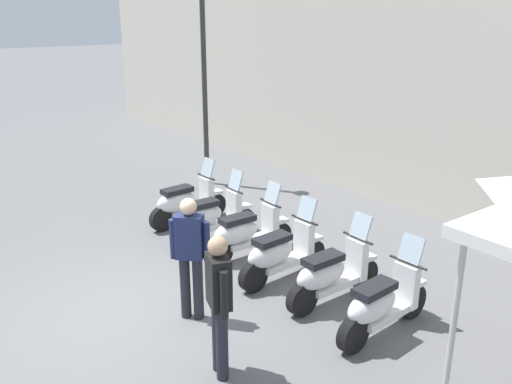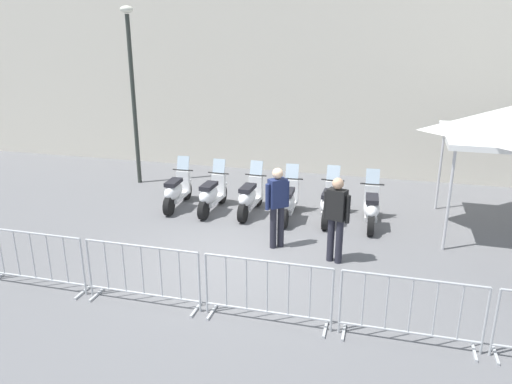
{
  "view_description": "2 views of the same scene",
  "coord_description": "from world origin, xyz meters",
  "px_view_note": "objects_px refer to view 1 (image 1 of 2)",
  "views": [
    {
      "loc": [
        6.32,
        -2.38,
        4.01
      ],
      "look_at": [
        -0.42,
        2.62,
        1.19
      ],
      "focal_mm": 37.97,
      "sensor_mm": 36.0,
      "label": 1
    },
    {
      "loc": [
        2.76,
        -8.41,
        4.33
      ],
      "look_at": [
        -0.21,
        1.91,
        0.8
      ],
      "focal_mm": 34.21,
      "sensor_mm": 36.0,
      "label": 2
    }
  ],
  "objects_px": {
    "motorcycle_2": "(246,233)",
    "officer_by_barriers": "(219,299)",
    "motorcycle_4": "(331,274)",
    "motorcycle_3": "(280,254)",
    "motorcycle_5": "(381,304)",
    "officer_near_row_end": "(190,252)",
    "motorcycle_0": "(185,202)",
    "street_lamp": "(204,53)",
    "motorcycle_1": "(210,217)"
  },
  "relations": [
    {
      "from": "motorcycle_2",
      "to": "officer_by_barriers",
      "type": "bearing_deg",
      "value": -41.01
    },
    {
      "from": "motorcycle_4",
      "to": "motorcycle_3",
      "type": "bearing_deg",
      "value": -171.54
    },
    {
      "from": "motorcycle_4",
      "to": "motorcycle_5",
      "type": "relative_size",
      "value": 1.0
    },
    {
      "from": "officer_near_row_end",
      "to": "officer_by_barriers",
      "type": "height_order",
      "value": "same"
    },
    {
      "from": "officer_near_row_end",
      "to": "motorcycle_0",
      "type": "bearing_deg",
      "value": 151.89
    },
    {
      "from": "motorcycle_2",
      "to": "motorcycle_5",
      "type": "bearing_deg",
      "value": 0.53
    },
    {
      "from": "motorcycle_2",
      "to": "street_lamp",
      "type": "bearing_deg",
      "value": 156.97
    },
    {
      "from": "motorcycle_2",
      "to": "officer_near_row_end",
      "type": "xyz_separation_m",
      "value": [
        1.1,
        -1.69,
        0.53
      ]
    },
    {
      "from": "motorcycle_4",
      "to": "officer_by_barriers",
      "type": "bearing_deg",
      "value": -79.2
    },
    {
      "from": "motorcycle_4",
      "to": "street_lamp",
      "type": "bearing_deg",
      "value": 164.88
    },
    {
      "from": "motorcycle_3",
      "to": "motorcycle_5",
      "type": "distance_m",
      "value": 1.95
    },
    {
      "from": "officer_near_row_end",
      "to": "street_lamp",
      "type": "bearing_deg",
      "value": 146.37
    },
    {
      "from": "street_lamp",
      "to": "officer_by_barriers",
      "type": "relative_size",
      "value": 2.9
    },
    {
      "from": "motorcycle_4",
      "to": "motorcycle_2",
      "type": "bearing_deg",
      "value": -177.35
    },
    {
      "from": "motorcycle_1",
      "to": "officer_by_barriers",
      "type": "distance_m",
      "value": 3.9
    },
    {
      "from": "street_lamp",
      "to": "motorcycle_5",
      "type": "bearing_deg",
      "value": -13.55
    },
    {
      "from": "motorcycle_2",
      "to": "motorcycle_0",
      "type": "bearing_deg",
      "value": -178.11
    },
    {
      "from": "motorcycle_1",
      "to": "motorcycle_5",
      "type": "xyz_separation_m",
      "value": [
        3.91,
        0.12,
        0.0
      ]
    },
    {
      "from": "motorcycle_1",
      "to": "motorcycle_4",
      "type": "xyz_separation_m",
      "value": [
        2.93,
        0.18,
        0.0
      ]
    },
    {
      "from": "motorcycle_5",
      "to": "officer_by_barriers",
      "type": "height_order",
      "value": "officer_by_barriers"
    },
    {
      "from": "motorcycle_2",
      "to": "motorcycle_3",
      "type": "distance_m",
      "value": 0.98
    },
    {
      "from": "motorcycle_5",
      "to": "officer_near_row_end",
      "type": "relative_size",
      "value": 1.0
    },
    {
      "from": "motorcycle_4",
      "to": "officer_near_row_end",
      "type": "bearing_deg",
      "value": -115.43
    },
    {
      "from": "motorcycle_3",
      "to": "street_lamp",
      "type": "xyz_separation_m",
      "value": [
        -4.97,
        1.75,
        2.63
      ]
    },
    {
      "from": "street_lamp",
      "to": "motorcycle_2",
      "type": "bearing_deg",
      "value": -23.03
    },
    {
      "from": "motorcycle_0",
      "to": "officer_near_row_end",
      "type": "relative_size",
      "value": 1.0
    },
    {
      "from": "street_lamp",
      "to": "officer_near_row_end",
      "type": "relative_size",
      "value": 2.9
    },
    {
      "from": "motorcycle_0",
      "to": "motorcycle_2",
      "type": "height_order",
      "value": "same"
    },
    {
      "from": "motorcycle_0",
      "to": "officer_near_row_end",
      "type": "height_order",
      "value": "officer_near_row_end"
    },
    {
      "from": "motorcycle_0",
      "to": "motorcycle_3",
      "type": "xyz_separation_m",
      "value": [
        2.93,
        0.01,
        0.0
      ]
    },
    {
      "from": "motorcycle_1",
      "to": "officer_near_row_end",
      "type": "xyz_separation_m",
      "value": [
        2.08,
        -1.6,
        0.53
      ]
    },
    {
      "from": "motorcycle_4",
      "to": "officer_by_barriers",
      "type": "relative_size",
      "value": 0.99
    },
    {
      "from": "motorcycle_2",
      "to": "motorcycle_5",
      "type": "distance_m",
      "value": 2.93
    },
    {
      "from": "officer_by_barriers",
      "to": "motorcycle_4",
      "type": "bearing_deg",
      "value": 100.8
    },
    {
      "from": "motorcycle_1",
      "to": "street_lamp",
      "type": "bearing_deg",
      "value": 149.35
    },
    {
      "from": "officer_near_row_end",
      "to": "officer_by_barriers",
      "type": "xyz_separation_m",
      "value": [
        1.26,
        -0.36,
        0.0
      ]
    },
    {
      "from": "motorcycle_5",
      "to": "officer_near_row_end",
      "type": "distance_m",
      "value": 2.56
    },
    {
      "from": "motorcycle_0",
      "to": "officer_by_barriers",
      "type": "height_order",
      "value": "officer_by_barriers"
    },
    {
      "from": "motorcycle_1",
      "to": "motorcycle_2",
      "type": "bearing_deg",
      "value": 5.36
    },
    {
      "from": "street_lamp",
      "to": "motorcycle_1",
      "type": "bearing_deg",
      "value": -30.65
    },
    {
      "from": "motorcycle_2",
      "to": "motorcycle_5",
      "type": "height_order",
      "value": "same"
    },
    {
      "from": "motorcycle_4",
      "to": "officer_near_row_end",
      "type": "height_order",
      "value": "officer_near_row_end"
    },
    {
      "from": "motorcycle_3",
      "to": "motorcycle_5",
      "type": "height_order",
      "value": "same"
    },
    {
      "from": "motorcycle_0",
      "to": "motorcycle_1",
      "type": "bearing_deg",
      "value": -1.61
    },
    {
      "from": "motorcycle_1",
      "to": "motorcycle_0",
      "type": "bearing_deg",
      "value": 178.39
    },
    {
      "from": "motorcycle_3",
      "to": "motorcycle_1",
      "type": "bearing_deg",
      "value": -178.9
    },
    {
      "from": "motorcycle_2",
      "to": "motorcycle_4",
      "type": "height_order",
      "value": "same"
    },
    {
      "from": "motorcycle_2",
      "to": "motorcycle_5",
      "type": "relative_size",
      "value": 1.0
    },
    {
      "from": "officer_by_barriers",
      "to": "street_lamp",
      "type": "bearing_deg",
      "value": 149.44
    },
    {
      "from": "motorcycle_5",
      "to": "street_lamp",
      "type": "bearing_deg",
      "value": 166.45
    }
  ]
}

